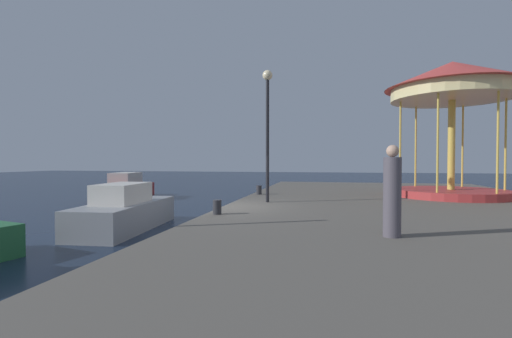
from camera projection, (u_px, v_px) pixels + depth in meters
ground_plane at (223, 230)px, 11.65m from camera, size 120.00×120.00×0.00m
quay_dock at (424, 225)px, 10.39m from camera, size 12.28×27.96×0.80m
motorboat_red at (126, 189)px, 21.31m from camera, size 2.69×5.75×1.58m
motorboat_grey at (125, 212)px, 11.77m from camera, size 2.04×4.69×1.55m
carousel at (452, 95)px, 14.61m from camera, size 5.29×5.29×5.58m
lamp_post_mid_promenade at (267, 113)px, 12.67m from camera, size 0.36×0.36×4.72m
bollard_south at (259, 190)px, 15.70m from camera, size 0.24×0.24×0.40m
bollard_center at (217, 207)px, 9.87m from camera, size 0.24×0.24×0.40m
person_near_carousel at (392, 194)px, 6.94m from camera, size 0.34×0.34×1.80m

